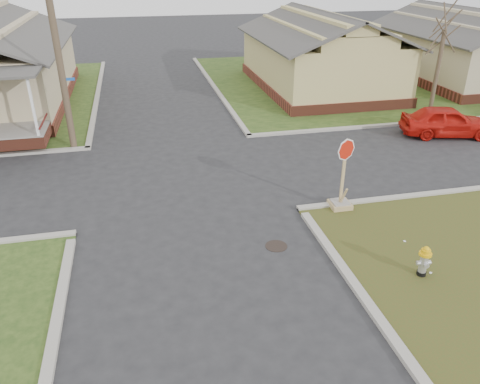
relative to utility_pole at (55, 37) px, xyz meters
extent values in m
plane|color=#242426|center=(4.20, -8.90, -4.66)|extent=(120.00, 120.00, 0.00)
cube|color=#274117|center=(26.20, 9.10, -4.64)|extent=(37.00, 19.00, 0.05)
cylinder|color=black|center=(6.40, -9.40, -4.66)|extent=(0.64, 0.64, 0.01)
cube|color=brown|center=(14.20, 7.60, -4.36)|extent=(7.20, 11.20, 0.60)
cube|color=tan|center=(14.20, 7.60, -2.76)|extent=(7.00, 11.00, 2.60)
cube|color=brown|center=(24.20, 7.60, -4.36)|extent=(7.20, 11.20, 0.60)
cube|color=#CABA91|center=(24.20, 7.60, -2.76)|extent=(7.00, 11.00, 2.60)
cylinder|color=#453728|center=(0.00, 0.00, -0.16)|extent=(0.28, 0.28, 9.00)
cylinder|color=#453728|center=(18.20, 1.30, -2.51)|extent=(0.22, 0.22, 4.20)
cylinder|color=black|center=(9.68, -11.60, -4.56)|extent=(0.24, 0.24, 0.11)
cylinder|color=silver|center=(9.68, -11.60, -4.25)|extent=(0.21, 0.21, 0.50)
sphere|color=silver|center=(9.68, -11.60, -4.00)|extent=(0.21, 0.21, 0.21)
cylinder|color=#EDB50C|center=(9.68, -11.60, -3.96)|extent=(0.33, 0.33, 0.07)
cylinder|color=#EDB50C|center=(9.68, -11.60, -3.89)|extent=(0.24, 0.24, 0.11)
sphere|color=#EDB50C|center=(9.68, -11.60, -3.82)|extent=(0.16, 0.16, 0.16)
cube|color=tan|center=(9.11, -7.66, -4.53)|extent=(0.67, 0.67, 0.16)
cube|color=gray|center=(9.11, -7.66, -4.43)|extent=(0.54, 0.54, 0.04)
cube|color=tan|center=(9.11, -7.66, -3.37)|extent=(0.10, 0.05, 2.26)
cylinder|color=red|center=(9.11, -7.70, -2.56)|extent=(0.60, 0.27, 0.65)
cylinder|color=white|center=(9.11, -7.69, -2.56)|extent=(0.68, 0.30, 0.73)
imported|color=red|center=(16.77, -2.13, -3.96)|extent=(4.38, 2.60, 1.40)
camera|label=1|loc=(2.88, -20.25, 2.81)|focal=35.00mm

